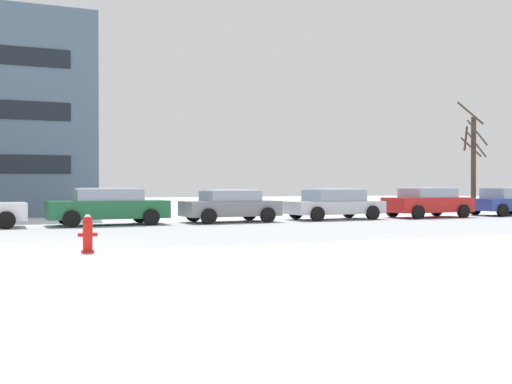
# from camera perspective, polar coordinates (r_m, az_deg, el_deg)

# --- Properties ---
(ground_plane) EXTENTS (120.00, 120.00, 0.00)m
(ground_plane) POSITION_cam_1_polar(r_m,az_deg,el_deg) (15.78, -21.37, -5.09)
(ground_plane) COLOR white
(road_surface) EXTENTS (80.00, 8.57, 0.00)m
(road_surface) POSITION_cam_1_polar(r_m,az_deg,el_deg) (19.06, -21.52, -4.10)
(road_surface) COLOR #B7BCC4
(road_surface) RESTS_ON ground
(fire_hydrant) EXTENTS (0.44, 0.30, 0.89)m
(fire_hydrant) POSITION_cam_1_polar(r_m,az_deg,el_deg) (14.44, -15.67, -3.81)
(fire_hydrant) COLOR red
(fire_hydrant) RESTS_ON ground
(parked_car_green) EXTENTS (4.65, 2.16, 1.46)m
(parked_car_green) POSITION_cam_1_polar(r_m,az_deg,el_deg) (24.26, -13.86, -1.30)
(parked_car_green) COLOR #1E6038
(parked_car_green) RESTS_ON ground
(parked_car_gray) EXTENTS (4.10, 2.26, 1.38)m
(parked_car_gray) POSITION_cam_1_polar(r_m,az_deg,el_deg) (25.43, -2.47, -1.27)
(parked_car_gray) COLOR slate
(parked_car_gray) RESTS_ON ground
(parked_car_silver) EXTENTS (4.51, 2.30, 1.41)m
(parked_car_silver) POSITION_cam_1_polar(r_m,az_deg,el_deg) (27.64, 7.40, -1.11)
(parked_car_silver) COLOR silver
(parked_car_silver) RESTS_ON ground
(parked_car_red) EXTENTS (4.29, 2.24, 1.46)m
(parked_car_red) POSITION_cam_1_polar(r_m,az_deg,el_deg) (30.28, 15.97, -0.92)
(parked_car_red) COLOR red
(parked_car_red) RESTS_ON ground
(parked_car_blue) EXTENTS (3.93, 2.19, 1.46)m
(parked_car_blue) POSITION_cam_1_polar(r_m,az_deg,el_deg) (33.70, 22.67, -0.81)
(parked_car_blue) COLOR #283D93
(parked_car_blue) RESTS_ON ground
(tree_far_mid) EXTENTS (1.34, 1.63, 6.10)m
(tree_far_mid) POSITION_cam_1_polar(r_m,az_deg,el_deg) (34.83, 19.89, 2.86)
(tree_far_mid) COLOR #423326
(tree_far_mid) RESTS_ON ground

